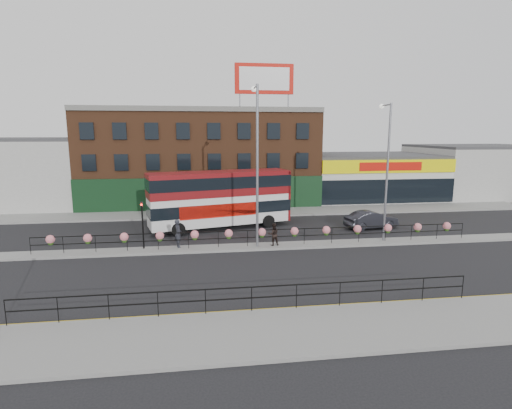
{
  "coord_description": "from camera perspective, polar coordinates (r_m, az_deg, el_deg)",
  "views": [
    {
      "loc": [
        -4.05,
        -26.34,
        7.84
      ],
      "look_at": [
        0.0,
        3.0,
        2.5
      ],
      "focal_mm": 28.0,
      "sensor_mm": 36.0,
      "label": 1
    }
  ],
  "objects": [
    {
      "name": "billboard",
      "position": [
        42.19,
        1.19,
        17.49
      ],
      "size": [
        6.0,
        0.29,
        4.4
      ],
      "color": "#BE1006",
      "rests_on": "brick_building"
    },
    {
      "name": "warehouse_east",
      "position": [
        58.15,
        29.03,
        4.32
      ],
      "size": [
        14.5,
        12.0,
        6.3
      ],
      "color": "#ADACA7",
      "rests_on": "ground"
    },
    {
      "name": "median_railing",
      "position": [
        27.51,
        0.86,
        -4.08
      ],
      "size": [
        30.04,
        0.56,
        1.23
      ],
      "color": "black",
      "rests_on": "median"
    },
    {
      "name": "median",
      "position": [
        27.76,
        0.85,
        -6.03
      ],
      "size": [
        60.0,
        1.6,
        0.15
      ],
      "primitive_type": "cube",
      "color": "gray",
      "rests_on": "ground"
    },
    {
      "name": "north_pavement",
      "position": [
        39.33,
        -1.79,
        -1.17
      ],
      "size": [
        60.0,
        4.0,
        0.15
      ],
      "primitive_type": "cube",
      "color": "gray",
      "rests_on": "ground"
    },
    {
      "name": "yellow_line_inner",
      "position": [
        18.84,
        5.47,
        -14.41
      ],
      "size": [
        60.0,
        0.1,
        0.01
      ],
      "primitive_type": "cube",
      "color": "gold",
      "rests_on": "ground"
    },
    {
      "name": "car",
      "position": [
        34.46,
        16.15,
        -2.1
      ],
      "size": [
        3.23,
        5.02,
        1.46
      ],
      "primitive_type": "imported",
      "rotation": [
        0.0,
        0.0,
        1.77
      ],
      "color": "#26272E",
      "rests_on": "ground"
    },
    {
      "name": "lamp_column_east",
      "position": [
        29.79,
        18.11,
        6.01
      ],
      "size": [
        0.35,
        1.71,
        9.73
      ],
      "color": "slate",
      "rests_on": "median"
    },
    {
      "name": "ground",
      "position": [
        27.78,
        0.85,
        -6.17
      ],
      "size": [
        120.0,
        120.0,
        0.0
      ],
      "primitive_type": "plane",
      "color": "black",
      "rests_on": "ground"
    },
    {
      "name": "yellow_line_outer",
      "position": [
        18.68,
        5.6,
        -14.63
      ],
      "size": [
        60.0,
        0.1,
        0.01
      ],
      "primitive_type": "cube",
      "color": "gold",
      "rests_on": "ground"
    },
    {
      "name": "pedestrian_a",
      "position": [
        27.63,
        -11.07,
        -4.08
      ],
      "size": [
        0.91,
        0.79,
        1.92
      ],
      "primitive_type": "imported",
      "rotation": [
        0.0,
        0.0,
        1.81
      ],
      "color": "#25262E",
      "rests_on": "median"
    },
    {
      "name": "warehouse_west",
      "position": [
        50.73,
        -31.38,
        3.99
      ],
      "size": [
        15.5,
        12.0,
        7.3
      ],
      "color": "#ADACA7",
      "rests_on": "ground"
    },
    {
      "name": "traffic_light_median",
      "position": [
        27.56,
        -15.95,
        -1.42
      ],
      "size": [
        0.15,
        0.28,
        3.65
      ],
      "color": "black",
      "rests_on": "median"
    },
    {
      "name": "lamp_column_west",
      "position": [
        26.78,
        0.1,
        7.47
      ],
      "size": [
        0.39,
        1.9,
        10.81
      ],
      "color": "slate",
      "rests_on": "median"
    },
    {
      "name": "supermarket",
      "position": [
        50.67,
        15.53,
        3.97
      ],
      "size": [
        15.0,
        12.25,
        5.3
      ],
      "color": "silver",
      "rests_on": "ground"
    },
    {
      "name": "brick_building",
      "position": [
        46.38,
        -7.84,
        6.77
      ],
      "size": [
        25.0,
        12.21,
        10.3
      ],
      "color": "brown",
      "rests_on": "ground"
    },
    {
      "name": "south_pavement",
      "position": [
        16.81,
        7.35,
        -17.39
      ],
      "size": [
        60.0,
        4.0,
        0.15
      ],
      "primitive_type": "cube",
      "color": "gray",
      "rests_on": "ground"
    },
    {
      "name": "double_decker_bus",
      "position": [
        32.96,
        -5.08,
        1.56
      ],
      "size": [
        11.99,
        5.58,
        4.72
      ],
      "color": "silver",
      "rests_on": "ground"
    },
    {
      "name": "pedestrian_b",
      "position": [
        27.64,
        2.52,
        -4.27
      ],
      "size": [
        0.88,
        0.74,
        1.56
      ],
      "primitive_type": "imported",
      "rotation": [
        0.0,
        0.0,
        3.24
      ],
      "color": "black",
      "rests_on": "median"
    },
    {
      "name": "south_railing",
      "position": [
        17.76,
        -0.62,
        -12.57
      ],
      "size": [
        20.04,
        0.05,
        1.12
      ],
      "color": "black",
      "rests_on": "south_pavement"
    }
  ]
}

